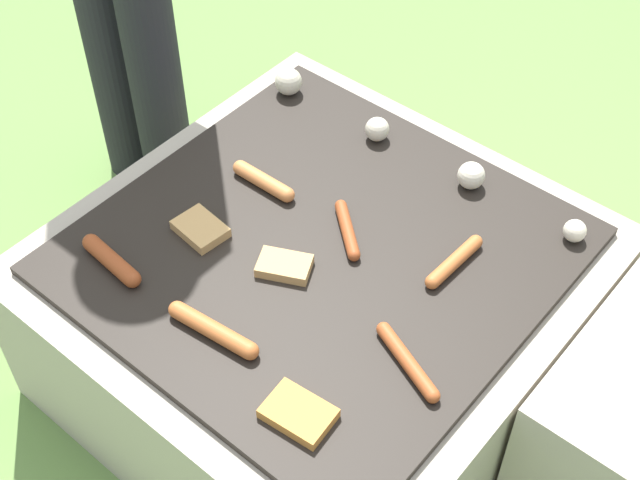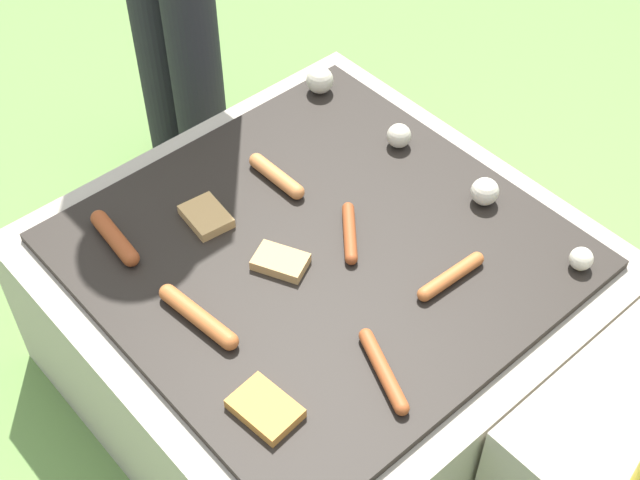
# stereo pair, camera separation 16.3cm
# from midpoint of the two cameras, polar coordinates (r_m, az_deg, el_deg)

# --- Properties ---
(ground_plane) EXTENTS (14.00, 14.00, 0.00)m
(ground_plane) POSITION_cam_midpoint_polar(r_m,az_deg,el_deg) (1.95, 2.41, -8.47)
(ground_plane) COLOR #608442
(grill) EXTENTS (0.91, 0.91, 0.40)m
(grill) POSITION_cam_midpoint_polar(r_m,az_deg,el_deg) (1.80, 2.60, -4.93)
(grill) COLOR #A89E8C
(grill) RESTS_ON ground_plane
(sausage_front_center) EXTENTS (0.16, 0.04, 0.03)m
(sausage_front_center) POSITION_cam_midpoint_polar(r_m,az_deg,el_deg) (1.66, -10.31, -0.01)
(sausage_front_center) COLOR #93421E
(sausage_front_center) RESTS_ON grill
(sausage_back_right) EXTENTS (0.12, 0.11, 0.02)m
(sausage_back_right) POSITION_cam_midpoint_polar(r_m,az_deg,el_deg) (1.65, 4.73, 0.31)
(sausage_back_right) COLOR #93421E
(sausage_back_right) RESTS_ON grill
(sausage_mid_left) EXTENTS (0.16, 0.08, 0.02)m
(sausage_mid_left) POSITION_cam_midpoint_polar(r_m,az_deg,el_deg) (1.47, 7.29, -8.49)
(sausage_mid_left) COLOR #A34C23
(sausage_mid_left) RESTS_ON grill
(sausage_back_center) EXTENTS (0.19, 0.05, 0.03)m
(sausage_back_center) POSITION_cam_midpoint_polar(r_m,az_deg,el_deg) (1.52, -4.79, -5.08)
(sausage_back_center) COLOR #B7602D
(sausage_back_center) RESTS_ON grill
(sausage_front_right) EXTENTS (0.03, 0.16, 0.03)m
(sausage_front_right) POSITION_cam_midpoint_polar(r_m,az_deg,el_deg) (1.61, 11.27, -2.45)
(sausage_front_right) COLOR #B7602D
(sausage_front_right) RESTS_ON grill
(sausage_back_left) EXTENTS (0.15, 0.03, 0.03)m
(sausage_back_left) POSITION_cam_midpoint_polar(r_m,az_deg,el_deg) (1.75, -0.16, 3.99)
(sausage_back_left) COLOR #C6753D
(sausage_back_left) RESTS_ON grill
(bread_slice_left) EXTENTS (0.11, 0.10, 0.02)m
(bread_slice_left) POSITION_cam_midpoint_polar(r_m,az_deg,el_deg) (1.60, 0.35, -1.56)
(bread_slice_left) COLOR tan
(bread_slice_left) RESTS_ON grill
(bread_slice_right) EXTENTS (0.11, 0.09, 0.02)m
(bread_slice_right) POSITION_cam_midpoint_polar(r_m,az_deg,el_deg) (1.42, -0.21, -10.94)
(bread_slice_right) COLOR #D18438
(bread_slice_right) RESTS_ON grill
(bread_slice_center) EXTENTS (0.10, 0.08, 0.02)m
(bread_slice_center) POSITION_cam_midpoint_polar(r_m,az_deg,el_deg) (1.69, -4.58, 1.37)
(bread_slice_center) COLOR tan
(bread_slice_center) RESTS_ON grill
(mushroom_row) EXTENTS (0.75, 0.06, 0.06)m
(mushroom_row) POSITION_cam_midpoint_polar(r_m,az_deg,el_deg) (1.83, 8.54, 5.98)
(mushroom_row) COLOR beige
(mushroom_row) RESTS_ON grill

